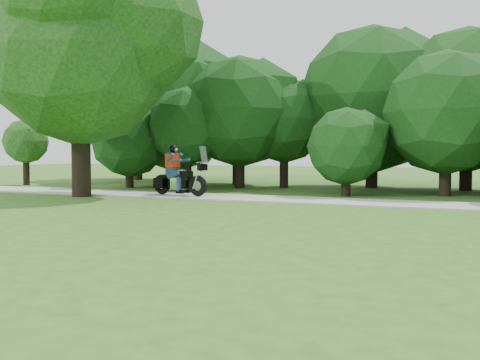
% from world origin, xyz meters
% --- Properties ---
extents(ground, '(100.00, 100.00, 0.00)m').
position_xyz_m(ground, '(0.00, 0.00, 0.00)').
color(ground, '#2F5E1A').
rests_on(ground, ground).
extents(walkway, '(60.00, 2.20, 0.06)m').
position_xyz_m(walkway, '(0.00, 8.00, 0.03)').
color(walkway, '#A9A9A4').
rests_on(walkway, ground).
extents(tree_line, '(38.81, 11.96, 7.75)m').
position_xyz_m(tree_line, '(0.19, 14.75, 3.57)').
color(tree_line, black).
rests_on(tree_line, ground).
extents(big_tree_west, '(8.64, 6.56, 9.96)m').
position_xyz_m(big_tree_west, '(-10.54, 6.85, 5.76)').
color(big_tree_west, black).
rests_on(big_tree_west, ground).
extents(touring_motorcycle, '(2.39, 0.93, 1.82)m').
position_xyz_m(touring_motorcycle, '(-7.30, 7.80, 0.72)').
color(touring_motorcycle, black).
rests_on(touring_motorcycle, walkway).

